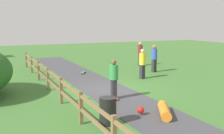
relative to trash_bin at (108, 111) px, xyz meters
The scene contains 10 objects.
ground_plane 4.62m from the trash_bin, 66.95° to the left, with size 60.00×60.00×0.00m, color #427533.
asphalt_path 4.62m from the trash_bin, 66.95° to the left, with size 2.40×28.00×0.02m, color #47474C.
wooden_fence 4.31m from the trash_bin, 100.71° to the left, with size 0.12×18.12×1.10m.
trash_bin is the anchor object (origin of this frame).
skater_riding 3.07m from the trash_bin, 61.50° to the left, with size 0.43×0.82×1.72m.
skater_fallen 2.10m from the trash_bin, ahead, with size 1.37×1.43×0.36m.
skateboard_loose 9.28m from the trash_bin, 76.44° to the left, with size 0.57×0.79×0.08m.
bystander_maroon 12.73m from the trash_bin, 55.19° to the left, with size 0.50×0.50×1.83m.
bystander_yellow 7.77m from the trash_bin, 51.16° to the left, with size 0.51×0.51×1.77m.
bystander_blue 10.20m from the trash_bin, 48.67° to the left, with size 0.49×0.49×1.83m.
Camera 1 is at (-5.33, -12.31, 3.32)m, focal length 45.00 mm.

